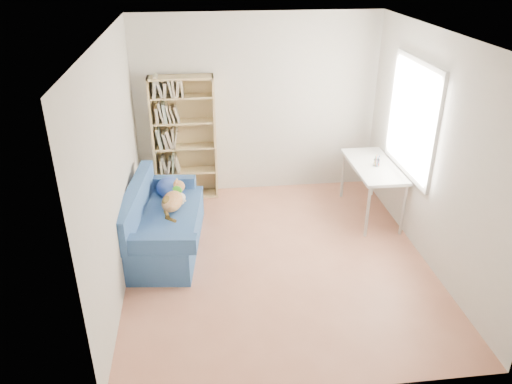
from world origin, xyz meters
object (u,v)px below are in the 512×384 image
Objects in this scene: sofa at (162,223)px; desk at (373,170)px; bookshelf at (185,143)px; pen_cup at (377,162)px.

sofa is 2.87m from desk.
pen_cup is at bearing -20.07° from bookshelf.
sofa is 0.98× the size of bookshelf.
sofa is 2.90m from pen_cup.
bookshelf reaches higher than pen_cup.
pen_cup is (2.53, -0.93, -0.02)m from bookshelf.
sofa is 1.49m from bookshelf.
desk is (2.51, -0.89, -0.15)m from bookshelf.
bookshelf reaches higher than sofa.
desk is at bearing 117.17° from pen_cup.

